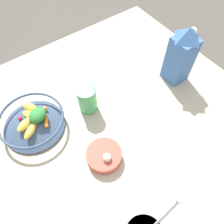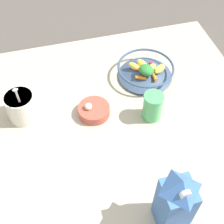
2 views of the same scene
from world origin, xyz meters
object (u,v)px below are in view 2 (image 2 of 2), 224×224
Objects in this scene: drinking_cup at (153,106)px; garlic_bowl at (94,110)px; fruit_bowl at (146,71)px; milk_carton at (175,202)px; yogurt_tub at (21,106)px.

drinking_cup is 0.95× the size of garlic_bowl.
fruit_bowl is at bearing 77.51° from drinking_cup.
milk_carton reaches higher than yogurt_tub.
milk_carton is (-0.13, -0.62, 0.09)m from fruit_bowl.
yogurt_tub is at bearing 127.15° from milk_carton.
yogurt_tub reaches higher than drinking_cup.
fruit_bowl is 0.22m from drinking_cup.
milk_carton is 2.18× the size of drinking_cup.
drinking_cup reaches higher than fruit_bowl.
garlic_bowl is at bearing -151.25° from fruit_bowl.
drinking_cup is (-0.05, -0.22, 0.02)m from fruit_bowl.
milk_carton is 2.07× the size of garlic_bowl.
yogurt_tub is 0.50m from drinking_cup.
fruit_bowl reaches higher than garlic_bowl.
fruit_bowl is 0.95× the size of milk_carton.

